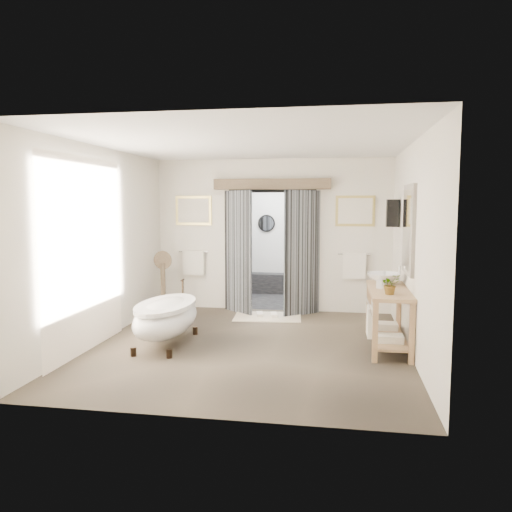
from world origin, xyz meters
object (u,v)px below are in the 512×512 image
object	(u,v)px
clawfoot_tub	(166,317)
rug	(268,317)
basin	(384,279)
vanity	(387,313)

from	to	relation	value
clawfoot_tub	rug	xyz separation A→B (m)	(1.21, 1.99, -0.41)
rug	basin	xyz separation A→B (m)	(1.93, -1.20, 0.93)
clawfoot_tub	basin	xyz separation A→B (m)	(3.14, 0.79, 0.52)
clawfoot_tub	basin	distance (m)	3.28
clawfoot_tub	basin	size ratio (longest dim) A/B	3.46
basin	vanity	bearing A→B (deg)	-78.00
rug	vanity	bearing A→B (deg)	-39.60
clawfoot_tub	rug	distance (m)	2.36
rug	basin	world-z (taller)	basin
rug	basin	bearing A→B (deg)	-31.88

